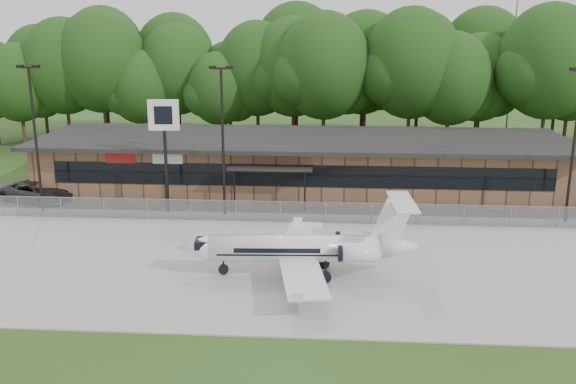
# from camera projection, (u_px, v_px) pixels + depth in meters

# --- Properties ---
(ground) EXTENTS (160.00, 160.00, 0.00)m
(ground) POSITION_uv_depth(u_px,v_px,m) (275.00, 328.00, 28.24)
(ground) COLOR #2C4016
(ground) RESTS_ON ground
(apron) EXTENTS (64.00, 18.00, 0.08)m
(apron) POSITION_uv_depth(u_px,v_px,m) (288.00, 261.00, 35.94)
(apron) COLOR #9E9B93
(apron) RESTS_ON ground
(parking_lot) EXTENTS (50.00, 9.00, 0.06)m
(parking_lot) POSITION_uv_depth(u_px,v_px,m) (299.00, 204.00, 47.02)
(parking_lot) COLOR #383835
(parking_lot) RESTS_ON ground
(terminal) EXTENTS (41.00, 11.65, 4.30)m
(terminal) POSITION_uv_depth(u_px,v_px,m) (302.00, 163.00, 50.74)
(terminal) COLOR brown
(terminal) RESTS_ON ground
(fence) EXTENTS (46.00, 0.04, 1.52)m
(fence) POSITION_uv_depth(u_px,v_px,m) (295.00, 212.00, 42.49)
(fence) COLOR gray
(fence) RESTS_ON ground
(treeline) EXTENTS (72.00, 12.00, 15.00)m
(treeline) POSITION_uv_depth(u_px,v_px,m) (311.00, 76.00, 66.75)
(treeline) COLOR #133711
(treeline) RESTS_ON ground
(radio_mast) EXTENTS (0.20, 0.20, 25.00)m
(radio_mast) POSITION_uv_depth(u_px,v_px,m) (515.00, 26.00, 69.73)
(radio_mast) COLOR gray
(radio_mast) RESTS_ON ground
(light_pole_left) EXTENTS (1.55, 0.30, 10.23)m
(light_pole_left) POSITION_uv_depth(u_px,v_px,m) (34.00, 128.00, 43.81)
(light_pole_left) COLOR black
(light_pole_left) RESTS_ON ground
(light_pole_mid) EXTENTS (1.55, 0.30, 10.23)m
(light_pole_mid) POSITION_uv_depth(u_px,v_px,m) (223.00, 130.00, 42.93)
(light_pole_mid) COLOR black
(light_pole_mid) RESTS_ON ground
(light_pole_right) EXTENTS (1.55, 0.30, 10.23)m
(light_pole_right) POSITION_uv_depth(u_px,v_px,m) (575.00, 134.00, 41.36)
(light_pole_right) COLOR black
(light_pole_right) RESTS_ON ground
(business_jet) EXTENTS (12.70, 11.30, 4.28)m
(business_jet) POSITION_uv_depth(u_px,v_px,m) (303.00, 249.00, 33.44)
(business_jet) COLOR white
(business_jet) RESTS_ON ground
(suv) EXTENTS (6.12, 4.29, 1.55)m
(suv) POSITION_uv_depth(u_px,v_px,m) (37.00, 192.00, 47.58)
(suv) COLOR #333436
(suv) RESTS_ON ground
(pole_sign) EXTENTS (2.09, 0.41, 7.94)m
(pole_sign) POSITION_uv_depth(u_px,v_px,m) (164.00, 127.00, 43.46)
(pole_sign) COLOR black
(pole_sign) RESTS_ON ground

